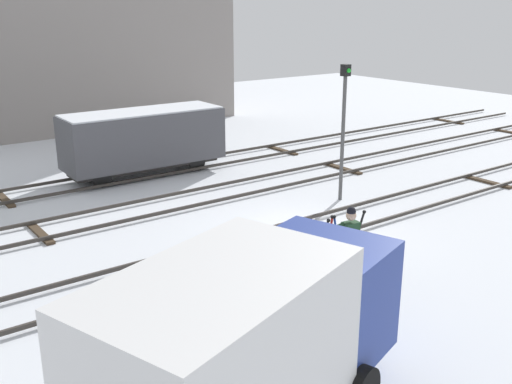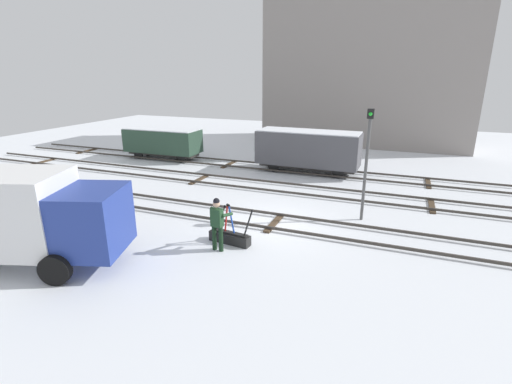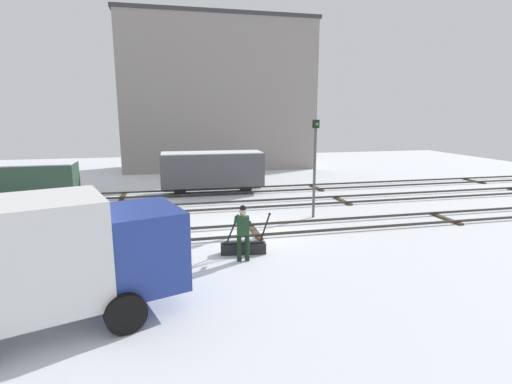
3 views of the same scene
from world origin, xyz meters
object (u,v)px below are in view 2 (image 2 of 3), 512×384
at_px(switch_lever_frame, 230,236).
at_px(rail_worker, 218,221).
at_px(freight_car_mid_siding, 163,141).
at_px(signal_post, 367,155).
at_px(freight_car_back_track, 308,149).
at_px(delivery_truck, 28,215).

bearing_deg(switch_lever_frame, rail_worker, -95.04).
relative_size(rail_worker, freight_car_mid_siding, 0.36).
relative_size(signal_post, freight_car_back_track, 0.74).
bearing_deg(signal_post, rail_worker, -132.42).
height_order(signal_post, freight_car_mid_siding, signal_post).
distance_m(rail_worker, freight_car_back_track, 11.05).
relative_size(delivery_truck, freight_car_mid_siding, 1.13).
height_order(rail_worker, freight_car_mid_siding, freight_car_mid_siding).
bearing_deg(rail_worker, freight_car_back_track, 95.37).
height_order(switch_lever_frame, freight_car_mid_siding, freight_car_mid_siding).
relative_size(switch_lever_frame, delivery_truck, 0.29).
bearing_deg(delivery_truck, rail_worker, 12.80).
xyz_separation_m(freight_car_back_track, freight_car_mid_siding, (-10.05, 0.00, -0.20)).
xyz_separation_m(rail_worker, signal_post, (4.15, 4.54, 1.60)).
bearing_deg(signal_post, delivery_truck, -140.27).
bearing_deg(switch_lever_frame, delivery_truck, -137.58).
relative_size(freight_car_back_track, freight_car_mid_siding, 1.15).
bearing_deg(switch_lever_frame, freight_car_back_track, 96.01).
xyz_separation_m(switch_lever_frame, freight_car_back_track, (0.15, 10.41, 1.16)).
xyz_separation_m(switch_lever_frame, freight_car_mid_siding, (-9.90, 10.41, 0.96)).
distance_m(delivery_truck, freight_car_mid_siding, 14.81).
height_order(rail_worker, delivery_truck, delivery_truck).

